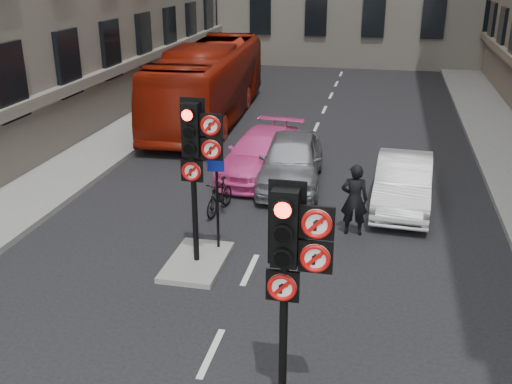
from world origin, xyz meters
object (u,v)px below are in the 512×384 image
at_px(car_white, 403,183).
at_px(motorcycle, 220,196).
at_px(signal_near, 291,253).
at_px(motorcyclist, 354,200).
at_px(car_pink, 262,154).
at_px(car_silver, 291,160).
at_px(signal_far, 196,147).
at_px(info_sign, 217,191).
at_px(bus_red, 209,82).

distance_m(car_white, motorcycle, 4.93).
distance_m(signal_near, motorcyclist, 6.57).
bearing_deg(signal_near, car_pink, 103.83).
bearing_deg(car_silver, signal_far, -105.97).
distance_m(signal_near, car_silver, 9.71).
bearing_deg(info_sign, signal_far, -114.35).
height_order(signal_near, car_white, signal_near).
xyz_separation_m(car_silver, motorcyclist, (2.03, -3.09, 0.14)).
xyz_separation_m(car_pink, bus_red, (-3.50, 6.18, 0.89)).
bearing_deg(info_sign, car_pink, 83.83).
xyz_separation_m(car_silver, motorcycle, (-1.49, -2.52, -0.30)).
bearing_deg(signal_near, info_sign, 116.94).
distance_m(signal_far, bus_red, 12.80).
relative_size(bus_red, motorcycle, 7.30).
bearing_deg(motorcycle, motorcyclist, 0.38).
relative_size(signal_far, bus_red, 0.32).
bearing_deg(signal_near, motorcyclist, 84.95).
bearing_deg(car_white, motorcyclist, -117.18).
bearing_deg(car_silver, motorcyclist, -60.91).
height_order(signal_near, motorcyclist, signal_near).
relative_size(car_white, info_sign, 1.92).
xyz_separation_m(signal_far, car_white, (4.34, 4.38, -2.03)).
xyz_separation_m(car_pink, motorcyclist, (3.05, -3.78, 0.23)).
xyz_separation_m(signal_near, signal_far, (-2.60, 4.00, 0.12)).
height_order(car_white, info_sign, info_sign).
bearing_deg(info_sign, car_white, 34.48).
height_order(bus_red, info_sign, bus_red).
relative_size(signal_far, car_white, 0.87).
distance_m(motorcyclist, info_sign, 3.42).
relative_size(signal_near, car_pink, 0.78).
xyz_separation_m(car_white, motorcycle, (-4.70, -1.48, -0.22)).
height_order(car_silver, bus_red, bus_red).
relative_size(car_silver, bus_red, 0.40).
height_order(signal_far, motorcycle, signal_far).
distance_m(signal_far, car_pink, 6.44).
bearing_deg(car_white, car_pink, 160.54).
relative_size(car_silver, car_pink, 0.97).
height_order(motorcyclist, info_sign, info_sign).
bearing_deg(car_white, motorcycle, -159.71).
distance_m(signal_near, bus_red, 17.39).
bearing_deg(bus_red, info_sign, -75.80).
height_order(bus_red, motorcycle, bus_red).
height_order(signal_near, car_pink, signal_near).
distance_m(car_silver, info_sign, 4.87).
relative_size(signal_near, car_white, 0.87).
bearing_deg(bus_red, car_pink, -63.55).
height_order(signal_far, car_white, signal_far).
bearing_deg(info_sign, bus_red, 99.99).
relative_size(car_white, motorcycle, 2.69).
bearing_deg(bus_red, motorcycle, -75.18).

